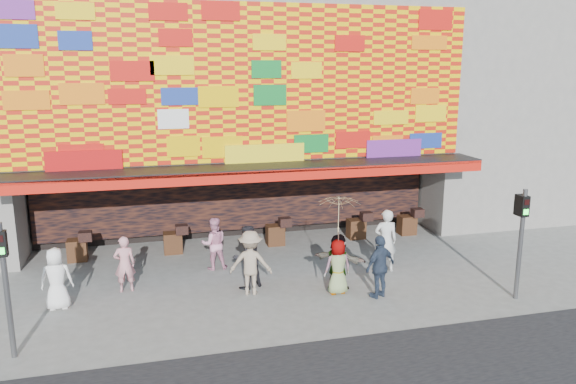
% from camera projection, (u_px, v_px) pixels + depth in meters
% --- Properties ---
extents(ground, '(90.00, 90.00, 0.00)m').
position_uv_depth(ground, '(278.00, 300.00, 14.98)').
color(ground, slate).
rests_on(ground, ground).
extents(shop_building, '(15.20, 9.40, 10.00)m').
position_uv_depth(shop_building, '(228.00, 89.00, 21.54)').
color(shop_building, gray).
rests_on(shop_building, ground).
extents(neighbor_right, '(11.00, 8.00, 12.00)m').
position_uv_depth(neighbor_right, '(525.00, 68.00, 24.39)').
color(neighbor_right, gray).
rests_on(neighbor_right, ground).
extents(signal_left, '(0.22, 0.20, 3.00)m').
position_uv_depth(signal_left, '(5.00, 275.00, 11.64)').
color(signal_left, '#59595B').
rests_on(signal_left, ground).
extents(signal_right, '(0.22, 0.20, 3.00)m').
position_uv_depth(signal_right, '(522.00, 232.00, 14.67)').
color(signal_right, '#59595B').
rests_on(signal_right, ground).
extents(ped_a, '(0.81, 0.54, 1.62)m').
position_uv_depth(ped_a, '(56.00, 279.00, 14.27)').
color(ped_a, white).
rests_on(ped_a, ground).
extents(ped_b, '(0.60, 0.42, 1.58)m').
position_uv_depth(ped_b, '(125.00, 264.00, 15.38)').
color(ped_b, '#D48991').
rests_on(ped_b, ground).
extents(ped_c, '(1.08, 0.99, 1.81)m').
position_uv_depth(ped_c, '(247.00, 257.00, 15.61)').
color(ped_c, black).
rests_on(ped_c, ground).
extents(ped_d, '(1.30, 0.97, 1.78)m').
position_uv_depth(ped_d, '(251.00, 263.00, 15.20)').
color(ped_d, gray).
rests_on(ped_d, ground).
extents(ped_e, '(1.10, 0.79, 1.73)m').
position_uv_depth(ped_e, '(380.00, 266.00, 14.98)').
color(ped_e, '#2C394E').
rests_on(ped_e, ground).
extents(ped_f, '(1.45, 1.28, 1.59)m').
position_uv_depth(ped_f, '(338.00, 262.00, 15.54)').
color(ped_f, gray).
rests_on(ped_f, ground).
extents(ped_g, '(0.76, 0.51, 1.52)m').
position_uv_depth(ped_g, '(338.00, 267.00, 15.25)').
color(ped_g, gray).
rests_on(ped_g, ground).
extents(ped_h, '(0.77, 0.58, 1.91)m').
position_uv_depth(ped_h, '(386.00, 240.00, 16.91)').
color(ped_h, silver).
rests_on(ped_h, ground).
extents(ped_i, '(0.79, 0.62, 1.62)m').
position_uv_depth(ped_i, '(214.00, 244.00, 17.08)').
color(ped_i, pink).
rests_on(ped_i, ground).
extents(parasol, '(1.24, 1.26, 1.99)m').
position_uv_depth(parasol, '(339.00, 215.00, 14.93)').
color(parasol, '#D5BC86').
rests_on(parasol, ground).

